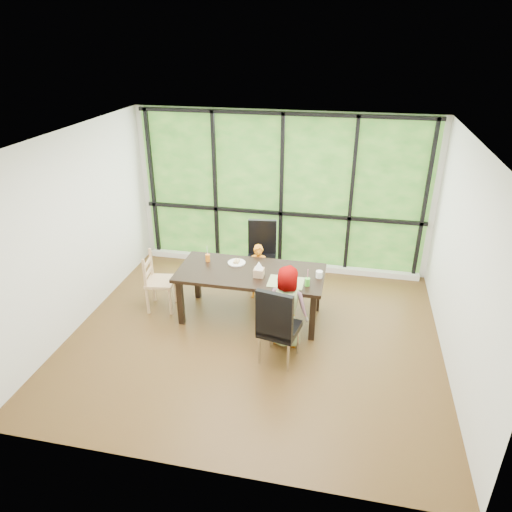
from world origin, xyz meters
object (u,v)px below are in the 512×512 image
(chair_window_leather, at_px, (261,256))
(child_older, at_px, (287,307))
(child_toddler, at_px, (259,272))
(plate_near, at_px, (285,282))
(dining_table, at_px, (251,294))
(chair_end_beech, at_px, (161,281))
(white_mug, at_px, (319,274))
(plate_far, at_px, (237,263))
(tissue_box, at_px, (259,272))
(chair_interior_leather, at_px, (280,324))
(green_cup, at_px, (307,282))
(orange_cup, at_px, (208,258))

(chair_window_leather, distance_m, child_older, 1.63)
(child_toddler, bearing_deg, plate_near, -57.69)
(dining_table, height_order, chair_end_beech, chair_end_beech)
(child_older, xyz_separation_m, plate_near, (-0.08, 0.33, 0.19))
(dining_table, xyz_separation_m, child_older, (0.61, -0.53, 0.20))
(chair_window_leather, bearing_deg, child_toddler, -92.43)
(white_mug, bearing_deg, plate_far, 171.16)
(dining_table, relative_size, chair_end_beech, 2.30)
(chair_end_beech, bearing_deg, plate_far, -86.11)
(tissue_box, bearing_deg, white_mug, 9.46)
(chair_window_leather, relative_size, white_mug, 11.34)
(child_toddler, distance_m, plate_near, 0.99)
(chair_interior_leather, relative_size, chair_end_beech, 1.20)
(child_toddler, distance_m, green_cup, 1.21)
(dining_table, bearing_deg, chair_window_leather, 92.01)
(plate_near, bearing_deg, chair_window_leather, 115.73)
(chair_window_leather, relative_size, child_toddler, 1.20)
(dining_table, height_order, child_toddler, child_toddler)
(chair_end_beech, bearing_deg, white_mug, -97.08)
(child_older, relative_size, tissue_box, 8.38)
(child_older, xyz_separation_m, plate_far, (-0.87, 0.74, 0.19))
(white_mug, bearing_deg, chair_end_beech, -178.71)
(chair_end_beech, relative_size, child_toddler, 1.00)
(chair_interior_leather, distance_m, tissue_box, 0.92)
(chair_end_beech, relative_size, child_older, 0.79)
(plate_near, bearing_deg, chair_end_beech, 174.71)
(chair_window_leather, xyz_separation_m, green_cup, (0.86, -1.20, 0.26))
(child_older, xyz_separation_m, green_cup, (0.22, 0.29, 0.23))
(chair_end_beech, height_order, plate_far, chair_end_beech)
(dining_table, bearing_deg, white_mug, 1.34)
(chair_window_leather, height_order, child_older, child_older)
(chair_window_leather, xyz_separation_m, child_older, (0.64, -1.49, 0.03))
(green_cup, bearing_deg, plate_far, 157.36)
(chair_interior_leather, height_order, plate_far, chair_interior_leather)
(child_toddler, relative_size, white_mug, 9.42)
(orange_cup, xyz_separation_m, tissue_box, (0.83, -0.30, 0.00))
(green_cup, xyz_separation_m, white_mug, (0.13, 0.26, -0.01))
(chair_window_leather, relative_size, tissue_box, 7.92)
(chair_interior_leather, distance_m, plate_near, 0.72)
(chair_end_beech, distance_m, orange_cup, 0.80)
(chair_end_beech, bearing_deg, child_older, -112.59)
(chair_end_beech, bearing_deg, child_toddler, -74.69)
(dining_table, bearing_deg, plate_far, 140.31)
(child_older, distance_m, plate_near, 0.38)
(plate_far, distance_m, green_cup, 1.17)
(white_mug, bearing_deg, green_cup, -117.18)
(chair_end_beech, relative_size, white_mug, 9.45)
(plate_far, bearing_deg, chair_end_beech, -167.75)
(child_older, height_order, plate_near, child_older)
(plate_near, bearing_deg, child_toddler, 124.33)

